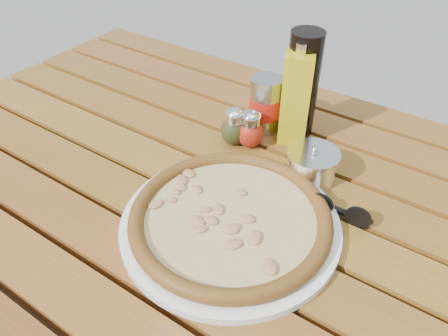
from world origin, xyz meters
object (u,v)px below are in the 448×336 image
Objects in this scene: pizza at (230,217)px; soda_can at (265,105)px; pepper_shaker at (250,130)px; olive_oil_cruet at (296,98)px; dark_bottle at (302,85)px; table at (218,216)px; sunglasses at (339,211)px; oregano_shaker at (234,127)px; plate at (230,224)px; parmesan_tin at (312,165)px.

soda_can reaches higher than pizza.
pepper_shaker is at bearing 113.52° from pizza.
dark_bottle is at bearing 96.13° from olive_oil_cruet.
table is at bearing -98.58° from dark_bottle.
pizza is (0.07, -0.07, 0.10)m from table.
dark_bottle is 0.09m from soda_can.
pepper_shaker is at bearing 97.53° from table.
table is 6.67× the size of olive_oil_cruet.
soda_can is at bearing 142.01° from sunglasses.
oregano_shaker is at bearing -162.20° from pepper_shaker.
soda_can is (-0.10, 0.29, 0.04)m from pizza.
plate is at bearing -58.51° from oregano_shaker.
plate is 1.64× the size of dark_bottle.
pizza is at bearing -106.17° from parmesan_tin.
plate is at bearing -70.56° from soda_can.
dark_bottle is 0.18m from parmesan_tin.
oregano_shaker is at bearing 158.97° from sunglasses.
pepper_shaker is 0.14m from dark_bottle.
pizza is 0.24m from oregano_shaker.
parmesan_tin is 1.04× the size of sunglasses.
oregano_shaker is (-0.05, 0.13, 0.11)m from table.
table is at bearing -100.70° from olive_oil_cruet.
pizza is at bearing -70.56° from soda_can.
sunglasses is (0.08, -0.07, -0.01)m from parmesan_tin.
pepper_shaker reaches higher than pizza.
table is at bearing -83.01° from soda_can.
pepper_shaker is at bearing -118.74° from dark_bottle.
soda_can is 0.57× the size of olive_oil_cruet.
pizza is 4.91× the size of oregano_shaker.
pepper_shaker is (-0.09, 0.21, 0.02)m from pizza.
dark_bottle is (-0.04, 0.32, 0.10)m from plate.
table is at bearing 135.97° from pizza.
dark_bottle is (0.04, 0.24, 0.19)m from table.
dark_bottle is at bearing 128.65° from sunglasses.
pepper_shaker is at bearing 170.35° from parmesan_tin.
parmesan_tin is (0.18, -0.02, -0.01)m from oregano_shaker.
soda_can is at bearing 73.23° from oregano_shaker.
soda_can is (-0.01, 0.07, 0.02)m from pepper_shaker.
pepper_shaker is at bearing 113.52° from plate.
dark_bottle is at bearing 96.82° from plate.
olive_oil_cruet reaches higher than pepper_shaker.
olive_oil_cruet is 0.15m from parmesan_tin.
dark_bottle is 0.03m from olive_oil_cruet.
oregano_shaker is at bearing 121.49° from pizza.
dark_bottle reaches higher than olive_oil_cruet.
dark_bottle is 1.92× the size of parmesan_tin.
pizza is at bearing -83.10° from olive_oil_cruet.
sunglasses reaches higher than pizza.
sunglasses is (0.17, -0.16, -0.08)m from olive_oil_cruet.
plate is 0.20m from parmesan_tin.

